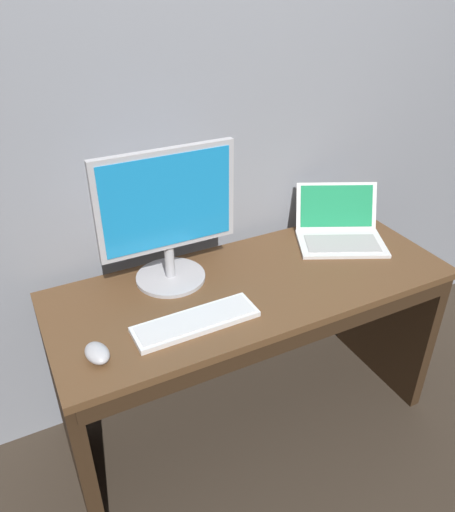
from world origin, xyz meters
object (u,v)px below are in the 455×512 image
Objects in this scene: external_monitor at (167,215)px; computer_mouse at (97,353)px; laptop_white at (340,230)px; wired_keyboard at (196,321)px.

external_monitor is 4.92× the size of computer_mouse.
laptop_white is at bearing -1.98° from external_monitor.
external_monitor is at bearing 178.02° from laptop_white.
laptop_white is at bearing 17.89° from wired_keyboard.
external_monitor reaches higher than computer_mouse.
wired_keyboard is (-0.76, -0.25, -0.03)m from laptop_white.
external_monitor is 0.37m from wired_keyboard.
computer_mouse is at bearing -166.41° from laptop_white.
wired_keyboard is 0.32m from computer_mouse.
computer_mouse is at bearing -177.04° from wired_keyboard.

